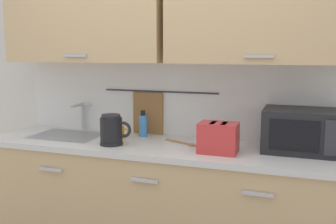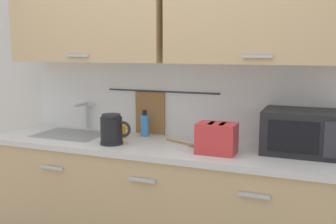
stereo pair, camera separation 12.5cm
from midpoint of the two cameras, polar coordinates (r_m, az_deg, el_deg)
name	(u,v)px [view 2 (the right image)]	position (r m, az deg, el deg)	size (l,w,h in m)	color
counter_unit	(160,205)	(2.80, 0.19, -13.59)	(2.53, 0.64, 0.90)	tan
back_wall_assembly	(174,52)	(2.80, 2.18, 8.81)	(3.70, 0.41, 2.50)	silver
sink_faucet	(85,112)	(3.17, -11.03, 0.00)	(0.09, 0.17, 0.22)	#B2B5BA
microwave	(301,132)	(2.55, 20.41, -2.77)	(0.46, 0.35, 0.27)	black
electric_kettle	(112,130)	(2.65, -6.95, -2.61)	(0.23, 0.16, 0.21)	black
dish_soap_bottle	(145,125)	(2.88, -2.24, -1.91)	(0.06, 0.06, 0.20)	#3F8CD8
mug_near_sink	(121,131)	(2.85, -5.77, -2.87)	(0.12, 0.08, 0.09)	orange
toaster	(217,138)	(2.42, 8.68, -3.85)	(0.26, 0.17, 0.19)	red
wooden_spoon	(184,143)	(2.65, 3.74, -4.65)	(0.26, 0.14, 0.01)	#9E7042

